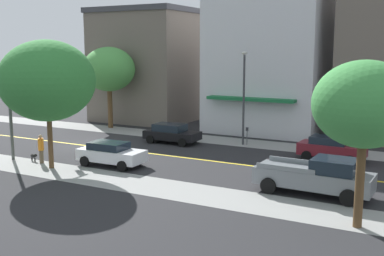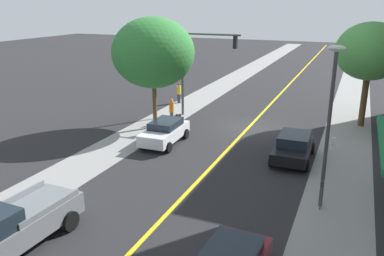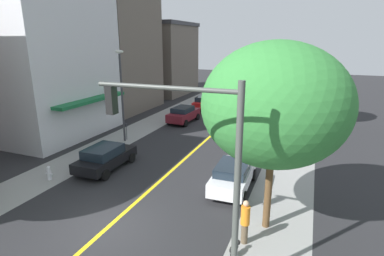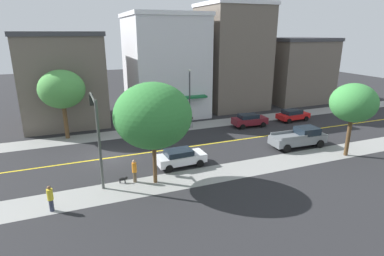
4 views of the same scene
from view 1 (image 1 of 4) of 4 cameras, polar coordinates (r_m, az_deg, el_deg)
The scene contains 19 objects.
ground_plane at distance 35.95m, azimuth -12.53°, elevation -2.11°, with size 140.00×140.00×0.00m, color #262628.
sidewalk_left at distance 41.06m, azimuth -6.57°, elevation -0.50°, with size 3.04×126.00×0.01m, color gray.
sidewalk_right at distance 31.39m, azimuth -20.37°, elevation -4.17°, with size 3.04×126.00×0.01m, color gray.
road_centerline_stripe at distance 35.95m, azimuth -12.53°, elevation -2.11°, with size 0.20×126.00×0.00m, color yellow.
pale_office_building at distance 48.67m, azimuth -4.78°, elevation 7.65°, with size 10.17×9.61×11.05m.
tan_rowhouse at distance 43.02m, azimuth 10.00°, elevation 8.83°, with size 11.87×9.85×13.36m.
street_tree_left_near at distance 19.45m, azimuth 20.16°, elevation 2.65°, with size 4.04×4.04×6.72m.
street_tree_right_corner at distance 29.05m, azimuth -17.13°, elevation 5.49°, with size 5.64×5.64×7.68m.
street_tree_left_far at distance 43.25m, azimuth -10.02°, elevation 7.00°, with size 4.68×4.68×7.33m.
fire_hydrant at distance 39.07m, azimuth -4.09°, elevation -0.37°, with size 0.44×0.24×0.83m.
parking_meter at distance 35.50m, azimuth 6.68°, elevation -0.64°, with size 0.12×0.18×1.34m.
traffic_light_mast at distance 33.12m, azimuth -19.51°, elevation 4.38°, with size 4.66×0.32×6.63m.
street_lamp at distance 35.16m, azimuth 6.30°, elevation 4.81°, with size 0.70×0.36×6.96m.
white_sedan_right_curb at distance 29.43m, azimuth -9.79°, elevation -3.04°, with size 2.08×4.23×1.47m.
maroon_sedan_left_curb at distance 31.71m, azimuth 16.51°, elevation -2.33°, with size 2.11×4.26×1.54m.
black_sedan_left_curb at distance 36.04m, azimuth -2.50°, elevation -0.61°, with size 2.14×4.24×1.47m.
grey_pickup_truck at distance 24.02m, azimuth 14.89°, elevation -5.66°, with size 2.41×5.76×1.92m.
pedestrian_orange_shirt at distance 31.07m, azimuth -17.82°, elevation -2.33°, with size 0.35×0.35×1.83m.
small_dog at distance 31.93m, azimuth -18.63°, elevation -3.24°, with size 0.37×0.68×0.50m.
Camera 1 is at (26.64, 23.07, 7.11)m, focal length 44.04 mm.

